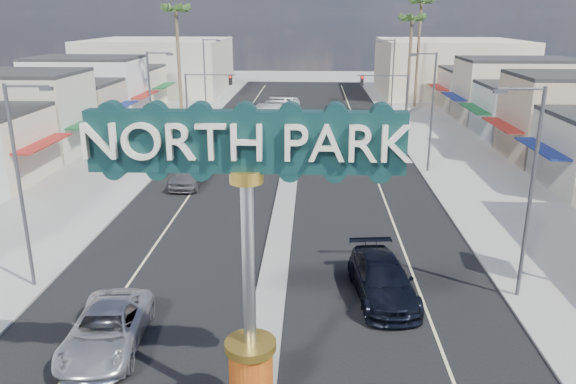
# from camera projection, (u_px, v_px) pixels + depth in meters

# --- Properties ---
(ground) EXTENTS (160.00, 160.00, 0.00)m
(ground) POSITION_uv_depth(u_px,v_px,m) (290.00, 171.00, 43.64)
(ground) COLOR gray
(ground) RESTS_ON ground
(road) EXTENTS (20.00, 120.00, 0.01)m
(road) POSITION_uv_depth(u_px,v_px,m) (290.00, 171.00, 43.64)
(road) COLOR black
(road) RESTS_ON ground
(median_island) EXTENTS (1.30, 30.00, 0.16)m
(median_island) POSITION_uv_depth(u_px,v_px,m) (277.00, 253.00, 28.38)
(median_island) COLOR gray
(median_island) RESTS_ON ground
(sidewalk_left) EXTENTS (8.00, 120.00, 0.12)m
(sidewalk_left) POSITION_uv_depth(u_px,v_px,m) (113.00, 168.00, 44.22)
(sidewalk_left) COLOR gray
(sidewalk_left) RESTS_ON ground
(sidewalk_right) EXTENTS (8.00, 120.00, 0.12)m
(sidewalk_right) POSITION_uv_depth(u_px,v_px,m) (472.00, 172.00, 43.03)
(sidewalk_right) COLOR gray
(sidewalk_right) RESTS_ON ground
(storefront_row_left) EXTENTS (12.00, 42.00, 6.00)m
(storefront_row_left) POSITION_uv_depth(u_px,v_px,m) (56.00, 104.00, 56.13)
(storefront_row_left) COLOR beige
(storefront_row_left) RESTS_ON ground
(storefront_row_right) EXTENTS (12.00, 42.00, 6.00)m
(storefront_row_right) POSITION_uv_depth(u_px,v_px,m) (544.00, 108.00, 54.09)
(storefront_row_right) COLOR #B7B29E
(storefront_row_right) RESTS_ON ground
(backdrop_far_left) EXTENTS (20.00, 20.00, 8.00)m
(backdrop_far_left) POSITION_uv_depth(u_px,v_px,m) (159.00, 66.00, 86.21)
(backdrop_far_left) COLOR #B7B29E
(backdrop_far_left) RESTS_ON ground
(backdrop_far_right) EXTENTS (20.00, 20.00, 8.00)m
(backdrop_far_right) POSITION_uv_depth(u_px,v_px,m) (448.00, 67.00, 84.34)
(backdrop_far_right) COLOR beige
(backdrop_far_right) RESTS_ON ground
(gateway_sign) EXTENTS (8.20, 1.50, 9.15)m
(gateway_sign) POSITION_uv_depth(u_px,v_px,m) (248.00, 235.00, 15.17)
(gateway_sign) COLOR red
(gateway_sign) RESTS_ON median_island
(traffic_signal_left) EXTENTS (5.09, 0.45, 6.00)m
(traffic_signal_left) POSITION_uv_depth(u_px,v_px,m) (204.00, 91.00, 56.06)
(traffic_signal_left) COLOR #47474C
(traffic_signal_left) RESTS_ON ground
(traffic_signal_right) EXTENTS (5.09, 0.45, 6.00)m
(traffic_signal_right) POSITION_uv_depth(u_px,v_px,m) (389.00, 92.00, 55.28)
(traffic_signal_right) COLOR #47474C
(traffic_signal_right) RESTS_ON ground
(streetlight_l_near) EXTENTS (2.03, 0.22, 9.00)m
(streetlight_l_near) POSITION_uv_depth(u_px,v_px,m) (22.00, 178.00, 23.51)
(streetlight_l_near) COLOR #47474C
(streetlight_l_near) RESTS_ON ground
(streetlight_l_mid) EXTENTS (2.03, 0.22, 9.00)m
(streetlight_l_mid) POSITION_uv_depth(u_px,v_px,m) (153.00, 105.00, 42.55)
(streetlight_l_mid) COLOR #47474C
(streetlight_l_mid) RESTS_ON ground
(streetlight_l_far) EXTENTS (2.03, 0.22, 9.00)m
(streetlight_l_far) POSITION_uv_depth(u_px,v_px,m) (206.00, 75.00, 63.49)
(streetlight_l_far) COLOR #47474C
(streetlight_l_far) RESTS_ON ground
(streetlight_r_near) EXTENTS (2.03, 0.22, 9.00)m
(streetlight_r_near) POSITION_uv_depth(u_px,v_px,m) (528.00, 185.00, 22.62)
(streetlight_r_near) COLOR #47474C
(streetlight_r_near) RESTS_ON ground
(streetlight_r_mid) EXTENTS (2.03, 0.22, 9.00)m
(streetlight_r_mid) POSITION_uv_depth(u_px,v_px,m) (430.00, 107.00, 41.66)
(streetlight_r_mid) COLOR #47474C
(streetlight_r_mid) RESTS_ON ground
(streetlight_r_far) EXTENTS (2.03, 0.22, 9.00)m
(streetlight_r_far) POSITION_uv_depth(u_px,v_px,m) (391.00, 76.00, 62.61)
(streetlight_r_far) COLOR #47474C
(streetlight_r_far) RESTS_ON ground
(palm_left_far) EXTENTS (2.60, 2.60, 13.10)m
(palm_left_far) POSITION_uv_depth(u_px,v_px,m) (176.00, 15.00, 59.75)
(palm_left_far) COLOR brown
(palm_left_far) RESTS_ON ground
(palm_right_mid) EXTENTS (2.60, 2.60, 12.10)m
(palm_right_mid) POSITION_uv_depth(u_px,v_px,m) (412.00, 23.00, 64.63)
(palm_right_mid) COLOR brown
(palm_right_mid) RESTS_ON ground
(palm_right_far) EXTENTS (2.60, 2.60, 14.10)m
(palm_right_far) POSITION_uv_depth(u_px,v_px,m) (421.00, 8.00, 69.72)
(palm_right_far) COLOR brown
(palm_right_far) RESTS_ON ground
(suv_left) EXTENTS (2.92, 5.67, 1.53)m
(suv_left) POSITION_uv_depth(u_px,v_px,m) (107.00, 329.00, 20.27)
(suv_left) COLOR silver
(suv_left) RESTS_ON ground
(suv_right) EXTENTS (2.94, 5.97, 1.67)m
(suv_right) POSITION_uv_depth(u_px,v_px,m) (382.00, 279.00, 23.91)
(suv_right) COLOR black
(suv_right) RESTS_ON ground
(car_parked_left) EXTENTS (2.22, 5.03, 1.68)m
(car_parked_left) POSITION_uv_depth(u_px,v_px,m) (189.00, 174.00, 39.59)
(car_parked_left) COLOR slate
(car_parked_left) RESTS_ON ground
(city_bus) EXTENTS (4.78, 13.83, 3.77)m
(city_bus) POSITION_uv_depth(u_px,v_px,m) (273.00, 124.00, 51.92)
(city_bus) COLOR white
(city_bus) RESTS_ON ground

